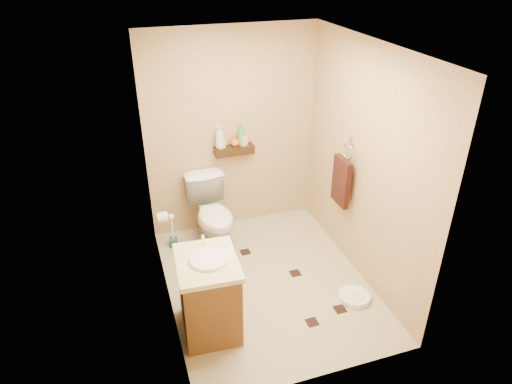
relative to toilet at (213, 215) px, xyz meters
name	(u,v)px	position (x,y,z in m)	size (l,w,h in m)	color
ground	(267,282)	(0.36, -0.83, -0.41)	(2.50, 2.50, 0.00)	tan
wall_back	(232,133)	(0.36, 0.42, 0.79)	(2.00, 0.04, 2.40)	tan
wall_front	(328,260)	(0.36, -2.08, 0.79)	(2.00, 0.04, 2.40)	tan
wall_left	(159,197)	(-0.64, -0.83, 0.79)	(0.04, 2.50, 2.40)	tan
wall_right	(364,166)	(1.36, -0.83, 0.79)	(0.04, 2.50, 2.40)	tan
ceiling	(270,47)	(0.36, -0.83, 1.99)	(2.00, 2.50, 0.02)	silver
wall_shelf	(234,150)	(0.36, 0.34, 0.61)	(0.46, 0.14, 0.10)	#35210E
floor_accents	(269,285)	(0.37, -0.89, -0.40)	(1.27, 1.36, 0.01)	black
toilet	(213,215)	(0.00, 0.00, 0.00)	(0.45, 0.80, 0.81)	white
vanity	(209,294)	(-0.34, -1.27, -0.01)	(0.56, 0.66, 0.89)	brown
bathroom_scale	(354,297)	(1.10, -1.35, -0.38)	(0.35, 0.35, 0.06)	white
toilet_brush	(173,235)	(-0.46, 0.11, -0.25)	(0.10, 0.10, 0.44)	#175C56
towel_ring	(342,179)	(1.27, -0.58, 0.54)	(0.12, 0.30, 0.76)	silver
toilet_paper	(162,217)	(-0.58, -0.18, 0.19)	(0.12, 0.11, 0.12)	white
bottle_a	(220,137)	(0.19, 0.34, 0.80)	(0.10, 0.10, 0.26)	silver
bottle_b	(221,141)	(0.20, 0.34, 0.75)	(0.07, 0.07, 0.16)	#F2FF35
bottle_c	(235,141)	(0.37, 0.34, 0.73)	(0.10, 0.10, 0.13)	#E5501A
bottle_d	(242,135)	(0.45, 0.34, 0.79)	(0.10, 0.10, 0.25)	green
bottle_e	(243,138)	(0.47, 0.34, 0.76)	(0.08, 0.08, 0.18)	#FF9E54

